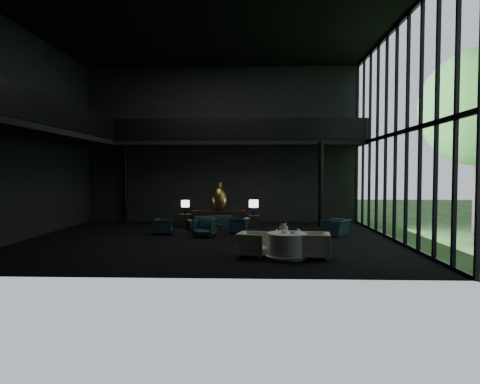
{
  "coord_description": "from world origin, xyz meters",
  "views": [
    {
      "loc": [
        1.75,
        -16.15,
        2.55
      ],
      "look_at": [
        1.14,
        0.5,
        1.8
      ],
      "focal_mm": 32.0,
      "sensor_mm": 36.0,
      "label": 1
    }
  ],
  "objects_px": {
    "side_table_right": "(254,222)",
    "lounge_armchair_west": "(163,226)",
    "coffee_table": "(209,228)",
    "child": "(284,229)",
    "console": "(219,219)",
    "sofa": "(212,219)",
    "table_lamp_left": "(185,204)",
    "dining_chair_west": "(252,242)",
    "side_table_left": "(186,220)",
    "bronze_urn": "(219,199)",
    "window_armchair": "(336,225)",
    "lounge_armchair_south": "(205,226)",
    "dining_chair_east": "(315,243)",
    "lounge_armchair_east": "(240,225)",
    "table_lamp_right": "(254,204)",
    "dining_chair_north": "(289,239)",
    "dining_table": "(287,247)"
  },
  "relations": [
    {
      "from": "lounge_armchair_east",
      "to": "lounge_armchair_south",
      "type": "distance_m",
      "value": 1.66
    },
    {
      "from": "window_armchair",
      "to": "dining_chair_east",
      "type": "bearing_deg",
      "value": 17.66
    },
    {
      "from": "lounge_armchair_south",
      "to": "table_lamp_right",
      "type": "bearing_deg",
      "value": 70.94
    },
    {
      "from": "bronze_urn",
      "to": "dining_chair_east",
      "type": "height_order",
      "value": "bronze_urn"
    },
    {
      "from": "side_table_right",
      "to": "lounge_armchair_west",
      "type": "bearing_deg",
      "value": -147.33
    },
    {
      "from": "side_table_right",
      "to": "coffee_table",
      "type": "distance_m",
      "value": 2.61
    },
    {
      "from": "bronze_urn",
      "to": "lounge_armchair_east",
      "type": "height_order",
      "value": "bronze_urn"
    },
    {
      "from": "table_lamp_right",
      "to": "sofa",
      "type": "relative_size",
      "value": 0.31
    },
    {
      "from": "sofa",
      "to": "window_armchair",
      "type": "distance_m",
      "value": 5.56
    },
    {
      "from": "dining_chair_west",
      "to": "dining_table",
      "type": "bearing_deg",
      "value": -84.38
    },
    {
      "from": "console",
      "to": "side_table_right",
      "type": "height_order",
      "value": "console"
    },
    {
      "from": "bronze_urn",
      "to": "lounge_armchair_east",
      "type": "bearing_deg",
      "value": -63.55
    },
    {
      "from": "bronze_urn",
      "to": "window_armchair",
      "type": "distance_m",
      "value": 5.64
    },
    {
      "from": "window_armchair",
      "to": "dining_chair_west",
      "type": "distance_m",
      "value": 5.47
    },
    {
      "from": "side_table_right",
      "to": "dining_chair_north",
      "type": "distance_m",
      "value": 6.17
    },
    {
      "from": "console",
      "to": "table_lamp_right",
      "type": "bearing_deg",
      "value": 3.05
    },
    {
      "from": "table_lamp_left",
      "to": "dining_chair_north",
      "type": "bearing_deg",
      "value": -54.43
    },
    {
      "from": "lounge_armchair_south",
      "to": "sofa",
      "type": "bearing_deg",
      "value": 101.88
    },
    {
      "from": "side_table_left",
      "to": "side_table_right",
      "type": "height_order",
      "value": "side_table_left"
    },
    {
      "from": "side_table_left",
      "to": "sofa",
      "type": "xyz_separation_m",
      "value": [
        1.31,
        -0.71,
        0.15
      ]
    },
    {
      "from": "dining_table",
      "to": "child",
      "type": "xyz_separation_m",
      "value": [
        -0.04,
        0.9,
        0.41
      ]
    },
    {
      "from": "dining_chair_north",
      "to": "dining_chair_west",
      "type": "bearing_deg",
      "value": 32.43
    },
    {
      "from": "sofa",
      "to": "lounge_armchair_west",
      "type": "distance_m",
      "value": 2.54
    },
    {
      "from": "sofa",
      "to": "dining_chair_west",
      "type": "distance_m",
      "value": 6.57
    },
    {
      "from": "console",
      "to": "child",
      "type": "height_order",
      "value": "child"
    },
    {
      "from": "sofa",
      "to": "lounge_armchair_west",
      "type": "bearing_deg",
      "value": 22.8
    },
    {
      "from": "sofa",
      "to": "lounge_armchair_south",
      "type": "height_order",
      "value": "sofa"
    },
    {
      "from": "lounge_armchair_south",
      "to": "coffee_table",
      "type": "distance_m",
      "value": 1.23
    },
    {
      "from": "lounge_armchair_south",
      "to": "side_table_right",
      "type": "bearing_deg",
      "value": 70.28
    },
    {
      "from": "lounge_armchair_south",
      "to": "coffee_table",
      "type": "relative_size",
      "value": 1.03
    },
    {
      "from": "table_lamp_left",
      "to": "dining_chair_west",
      "type": "distance_m",
      "value": 7.69
    },
    {
      "from": "window_armchair",
      "to": "coffee_table",
      "type": "height_order",
      "value": "window_armchair"
    },
    {
      "from": "table_lamp_left",
      "to": "table_lamp_right",
      "type": "height_order",
      "value": "table_lamp_right"
    },
    {
      "from": "bronze_urn",
      "to": "lounge_armchair_east",
      "type": "xyz_separation_m",
      "value": [
        1.02,
        -2.06,
        -0.99
      ]
    },
    {
      "from": "dining_chair_north",
      "to": "side_table_right",
      "type": "bearing_deg",
      "value": -83.41
    },
    {
      "from": "side_table_left",
      "to": "lounge_armchair_west",
      "type": "distance_m",
      "value": 2.52
    },
    {
      "from": "side_table_right",
      "to": "coffee_table",
      "type": "bearing_deg",
      "value": -135.69
    },
    {
      "from": "sofa",
      "to": "child",
      "type": "xyz_separation_m",
      "value": [
        2.87,
        -5.54,
        0.29
      ]
    },
    {
      "from": "side_table_left",
      "to": "lounge_armchair_south",
      "type": "xyz_separation_m",
      "value": [
        1.28,
        -3.1,
        0.13
      ]
    },
    {
      "from": "table_lamp_left",
      "to": "dining_chair_west",
      "type": "xyz_separation_m",
      "value": [
        3.19,
        -6.97,
        -0.63
      ]
    },
    {
      "from": "console",
      "to": "dining_chair_east",
      "type": "distance_m",
      "value": 7.92
    },
    {
      "from": "lounge_armchair_east",
      "to": "lounge_armchair_south",
      "type": "xyz_separation_m",
      "value": [
        -1.34,
        -0.98,
        0.08
      ]
    },
    {
      "from": "child",
      "to": "side_table_right",
      "type": "bearing_deg",
      "value": -80.94
    },
    {
      "from": "window_armchair",
      "to": "dining_chair_west",
      "type": "relative_size",
      "value": 1.12
    },
    {
      "from": "coffee_table",
      "to": "child",
      "type": "height_order",
      "value": "child"
    },
    {
      "from": "lounge_armchair_east",
      "to": "table_lamp_right",
      "type": "bearing_deg",
      "value": -177.89
    },
    {
      "from": "lounge_armchair_west",
      "to": "side_table_right",
      "type": "bearing_deg",
      "value": -64.01
    },
    {
      "from": "table_lamp_right",
      "to": "dining_chair_east",
      "type": "relative_size",
      "value": 0.76
    },
    {
      "from": "bronze_urn",
      "to": "sofa",
      "type": "distance_m",
      "value": 1.14
    },
    {
      "from": "dining_chair_west",
      "to": "child",
      "type": "height_order",
      "value": "child"
    }
  ]
}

